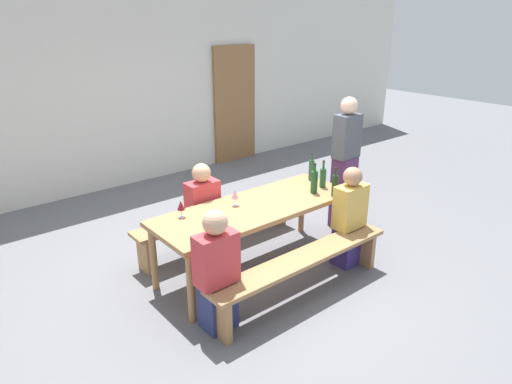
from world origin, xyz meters
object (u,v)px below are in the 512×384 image
(seated_guest_near_0, at_px, (217,273))
(tasting_table, at_px, (256,212))
(wine_bottle_1, at_px, (323,177))
(wine_bottle_3, at_px, (311,170))
(seated_guest_far_0, at_px, (203,214))
(wine_bottle_0, at_px, (314,182))
(standing_host, at_px, (345,165))
(wine_glass_0, at_px, (235,195))
(wine_bottle_2, at_px, (335,185))
(wine_glass_1, at_px, (181,206))
(bench_near, at_px, (303,265))
(seated_guest_near_1, at_px, (349,219))
(bench_far, at_px, (218,218))
(wooden_door, at_px, (235,105))

(seated_guest_near_0, bearing_deg, tasting_table, -58.08)
(wine_bottle_1, height_order, seated_guest_near_0, seated_guest_near_0)
(wine_bottle_3, height_order, seated_guest_far_0, seated_guest_far_0)
(tasting_table, relative_size, wine_bottle_0, 6.49)
(seated_guest_far_0, bearing_deg, wine_bottle_3, 73.97)
(wine_bottle_1, bearing_deg, standing_host, 17.11)
(wine_glass_0, bearing_deg, seated_guest_near_0, -136.20)
(wine_bottle_2, bearing_deg, wine_bottle_3, 70.84)
(wine_bottle_3, xyz_separation_m, wine_glass_1, (-1.76, 0.06, -0.01))
(bench_near, height_order, wine_bottle_1, wine_bottle_1)
(wine_bottle_2, xyz_separation_m, seated_guest_near_1, (0.02, -0.21, -0.34))
(bench_far, relative_size, wine_bottle_2, 6.42)
(seated_guest_far_0, bearing_deg, bench_near, 13.29)
(wine_glass_1, relative_size, standing_host, 0.10)
(bench_far, bearing_deg, tasting_table, -90.00)
(wine_bottle_3, distance_m, seated_guest_near_1, 0.83)
(wine_bottle_2, bearing_deg, standing_host, 32.77)
(bench_far, relative_size, wine_glass_1, 12.20)
(wine_glass_0, height_order, seated_guest_far_0, seated_guest_far_0)
(wine_bottle_2, bearing_deg, seated_guest_near_0, -172.99)
(wine_bottle_3, xyz_separation_m, seated_guest_near_0, (-1.90, -0.74, -0.34))
(wooden_door, xyz_separation_m, seated_guest_near_0, (-3.16, -3.92, -0.51))
(wine_bottle_3, relative_size, seated_guest_near_1, 0.29)
(wooden_door, height_order, standing_host, wooden_door)
(bench_far, xyz_separation_m, seated_guest_near_0, (-0.89, -1.26, 0.18))
(bench_near, xyz_separation_m, wine_bottle_1, (0.94, 0.64, 0.51))
(wooden_door, height_order, seated_guest_near_1, wooden_door)
(tasting_table, distance_m, wine_bottle_0, 0.77)
(tasting_table, distance_m, wine_glass_1, 0.81)
(wine_bottle_1, xyz_separation_m, wine_bottle_3, (0.07, 0.25, 0.01))
(seated_guest_near_1, height_order, standing_host, standing_host)
(wooden_door, bearing_deg, seated_guest_far_0, -132.47)
(bench_far, xyz_separation_m, standing_host, (1.54, -0.59, 0.48))
(seated_guest_near_0, bearing_deg, wooden_door, -38.91)
(wine_bottle_1, bearing_deg, wine_glass_1, 169.64)
(bench_far, bearing_deg, seated_guest_near_1, -56.11)
(standing_host, bearing_deg, wine_bottle_2, 32.77)
(wine_bottle_3, distance_m, wine_glass_0, 1.18)
(wine_bottle_0, height_order, seated_guest_far_0, seated_guest_far_0)
(wine_bottle_3, relative_size, wine_glass_0, 1.92)
(tasting_table, relative_size, wine_bottle_1, 6.94)
(wine_bottle_3, bearing_deg, wine_glass_1, 178.15)
(wooden_door, relative_size, seated_guest_near_0, 1.86)
(wine_bottle_2, distance_m, standing_host, 0.86)
(tasting_table, relative_size, seated_guest_near_0, 1.98)
(tasting_table, height_order, wine_bottle_0, wine_bottle_0)
(wine_bottle_0, xyz_separation_m, wine_glass_1, (-1.48, 0.37, -0.01))
(bench_far, xyz_separation_m, seated_guest_far_0, (-0.30, -0.15, 0.18))
(tasting_table, height_order, standing_host, standing_host)
(bench_far, xyz_separation_m, wine_glass_1, (-0.75, -0.47, 0.51))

